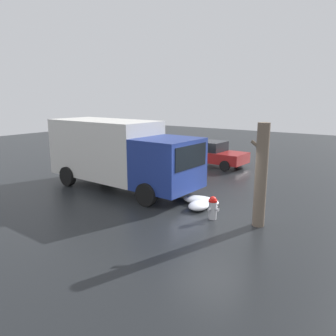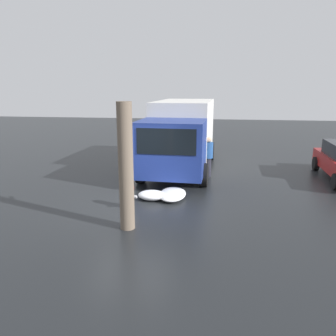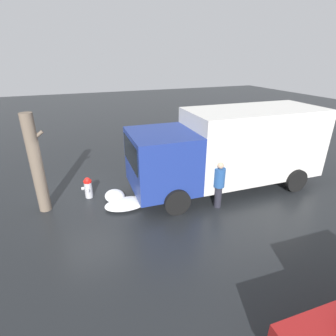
# 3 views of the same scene
# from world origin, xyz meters

# --- Properties ---
(ground_plane) EXTENTS (60.00, 60.00, 0.00)m
(ground_plane) POSITION_xyz_m (0.00, 0.00, 0.00)
(ground_plane) COLOR black
(fire_hydrant) EXTENTS (0.39, 0.49, 0.80)m
(fire_hydrant) POSITION_xyz_m (-0.00, 0.00, 0.41)
(fire_hydrant) COLOR #B7B7BC
(fire_hydrant) RESTS_ON ground_plane
(tree_trunk) EXTENTS (0.59, 0.39, 3.33)m
(tree_trunk) POSITION_xyz_m (-1.49, -0.33, 1.67)
(tree_trunk) COLOR #6B5B4C
(tree_trunk) RESTS_ON ground_plane
(delivery_truck) EXTENTS (7.51, 2.94, 3.06)m
(delivery_truck) POSITION_xyz_m (5.33, -1.06, 1.66)
(delivery_truck) COLOR navy
(delivery_truck) RESTS_ON ground_plane
(pedestrian) EXTENTS (0.36, 0.36, 1.67)m
(pedestrian) POSITION_xyz_m (4.11, -2.31, 0.91)
(pedestrian) COLOR #23232D
(pedestrian) RESTS_ON ground_plane
(snow_pile_by_hydrant) EXTENTS (1.50, 0.90, 0.26)m
(snow_pile_by_hydrant) POSITION_xyz_m (1.14, -1.19, 0.13)
(snow_pile_by_hydrant) COLOR white
(snow_pile_by_hydrant) RESTS_ON ground_plane
(snow_pile_curbside) EXTENTS (0.71, 0.94, 0.31)m
(snow_pile_curbside) POSITION_xyz_m (0.86, -0.54, 0.15)
(snow_pile_curbside) COLOR white
(snow_pile_curbside) RESTS_ON ground_plane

